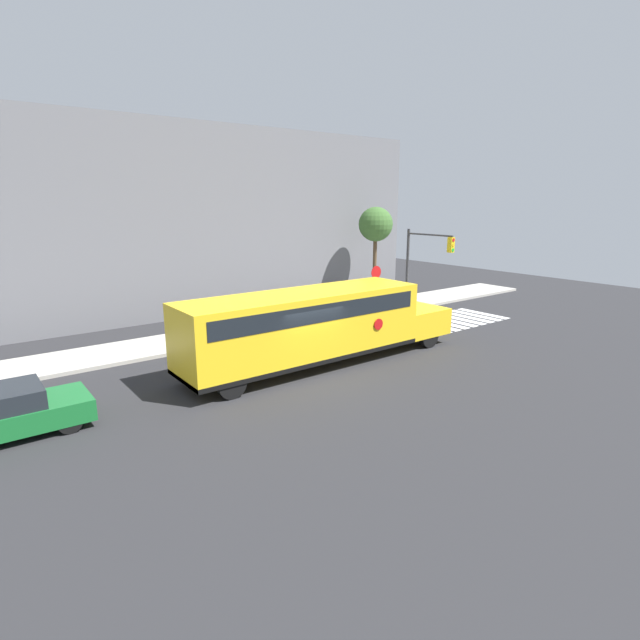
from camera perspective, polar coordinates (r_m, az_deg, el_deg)
ground_plane at (r=18.50m, az=-1.90°, el=-6.10°), size 60.00×60.00×0.00m
sidewalk_strip at (r=23.84m, az=-11.00°, el=-1.64°), size 44.00×3.00×0.15m
building_backdrop at (r=29.05m, az=-17.29°, el=10.75°), size 32.00×4.00×10.21m
crosswalk_stripes at (r=27.58m, az=15.17°, el=0.04°), size 5.40×3.20×0.01m
school_bus at (r=18.93m, az=-0.74°, el=-0.36°), size 11.96×2.57×2.90m
parked_car at (r=15.95m, az=-32.50°, el=-8.98°), size 4.12×1.83×1.35m
stop_sign at (r=28.24m, az=6.38°, el=4.38°), size 0.72×0.10×2.65m
traffic_light at (r=28.65m, az=11.67°, el=7.01°), size 0.28×3.26×4.63m
tree_near_sidewalk at (r=31.91m, az=6.38°, el=10.71°), size 2.14×2.14×5.83m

